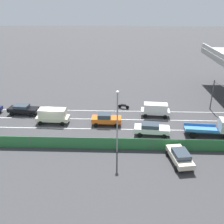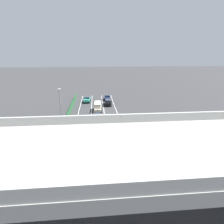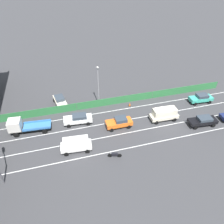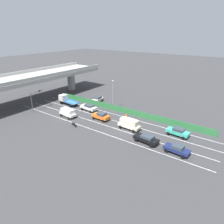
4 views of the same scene
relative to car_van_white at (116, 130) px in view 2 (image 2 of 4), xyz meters
The scene contains 20 objects.
ground_plane 15.67m from the car_van_white, 78.60° to the right, with size 300.00×300.00×0.00m, color #38383A.
lane_line_left_edge 9.22m from the car_van_white, 100.91° to the right, with size 0.14×48.68×0.01m, color silver.
lane_line_mid_left 9.17m from the car_van_white, 80.63° to the right, with size 0.14×48.68×0.01m, color silver.
lane_line_mid_right 10.20m from the car_van_white, 62.40° to the right, with size 0.14×48.68×0.01m, color silver.
lane_line_right_edge 12.02m from the car_van_white, 48.63° to the right, with size 0.14×48.68×0.01m, color silver.
elevated_overpass 18.46m from the car_van_white, 79.92° to the left, with size 46.23×10.93×8.25m.
green_fence 13.39m from the car_van_white, 42.11° to the right, with size 0.10×44.78×1.52m.
car_van_white is the anchor object (origin of this frame).
car_taxi_orange 8.24m from the car_van_white, 66.22° to the right, with size 2.02×4.30×1.76m.
car_van_cream 15.72m from the car_van_white, 78.90° to the right, with size 2.15×4.86×2.24m.
car_sedan_navy 26.80m from the car_van_white, 90.42° to the right, with size 2.20×4.39×1.61m.
car_hatchback_white 6.24m from the car_van_white, 11.53° to the right, with size 2.35×4.83×1.65m.
car_taxi_teal 25.51m from the car_van_white, 76.21° to the right, with size 2.18×4.52×1.69m.
car_sedan_black 20.97m from the car_van_white, 90.01° to the right, with size 2.34×4.84×1.55m.
flatbed_truck_blue 9.79m from the car_van_white, 50.64° to the left, with size 2.64×6.47×2.49m.
motorcycle 5.73m from the car_van_white, 119.88° to the right, with size 0.79×1.90×0.93m.
parked_sedan_cream 12.65m from the car_van_white, ahead, with size 4.65×2.58×1.60m.
traffic_light 10.30m from the car_van_white, 99.85° to the left, with size 3.87×1.10×5.07m.
street_lamp 12.52m from the car_van_white, 28.87° to the right, with size 0.60×0.36×7.77m.
traffic_cone 14.18m from the car_van_white, 52.64° to the right, with size 0.47×0.47×0.71m.
Camera 2 is at (0.47, 45.71, 14.46)m, focal length 29.85 mm.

